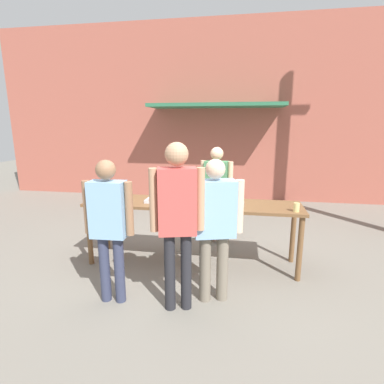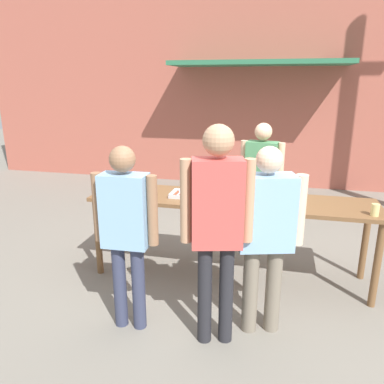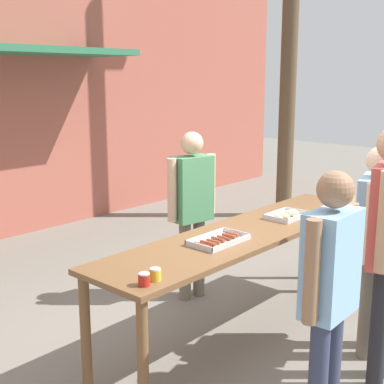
{
  "view_description": "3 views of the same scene",
  "coord_description": "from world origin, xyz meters",
  "views": [
    {
      "loc": [
        0.67,
        -3.95,
        1.96
      ],
      "look_at": [
        0.0,
        0.0,
        1.05
      ],
      "focal_mm": 28.0,
      "sensor_mm": 36.0,
      "label": 1
    },
    {
      "loc": [
        0.47,
        -3.74,
        2.08
      ],
      "look_at": [
        -0.41,
        -0.03,
        0.95
      ],
      "focal_mm": 35.0,
      "sensor_mm": 36.0,
      "label": 2
    },
    {
      "loc": [
        -3.37,
        -2.4,
        2.11
      ],
      "look_at": [
        0.26,
        0.84,
        1.05
      ],
      "focal_mm": 50.0,
      "sensor_mm": 36.0,
      "label": 3
    }
  ],
  "objects": [
    {
      "name": "food_tray_sausages",
      "position": [
        -0.42,
        -0.03,
        0.91
      ],
      "size": [
        0.46,
        0.26,
        0.04
      ],
      "color": "silver",
      "rests_on": "serving_table"
    },
    {
      "name": "person_server_behind_table",
      "position": [
        0.26,
        0.84,
        0.96
      ],
      "size": [
        0.54,
        0.27,
        1.61
      ],
      "rotation": [
        0.0,
        0.0,
        -0.18
      ],
      "color": "#756B5B",
      "rests_on": "ground"
    },
    {
      "name": "food_tray_buns",
      "position": [
        0.53,
        -0.03,
        0.92
      ],
      "size": [
        0.37,
        0.25,
        0.06
      ],
      "color": "silver",
      "rests_on": "serving_table"
    },
    {
      "name": "serving_table",
      "position": [
        0.0,
        0.0,
        0.8
      ],
      "size": [
        2.97,
        0.68,
        0.9
      ],
      "color": "brown",
      "rests_on": "ground"
    },
    {
      "name": "ground_plane",
      "position": [
        0.0,
        0.0,
        0.0
      ],
      "size": [
        24.0,
        24.0,
        0.0
      ],
      "primitive_type": "plane",
      "color": "slate"
    },
    {
      "name": "condiment_jar_ketchup",
      "position": [
        -1.25,
        -0.22,
        0.94
      ],
      "size": [
        0.07,
        0.07,
        0.08
      ],
      "color": "gold",
      "rests_on": "serving_table"
    },
    {
      "name": "beer_cup",
      "position": [
        1.35,
        -0.22,
        0.96
      ],
      "size": [
        0.07,
        0.07,
        0.11
      ],
      "color": "#DBC67A",
      "rests_on": "serving_table"
    },
    {
      "name": "person_customer_waiting_in_line",
      "position": [
        0.04,
        -1.11,
        1.09
      ],
      "size": [
        0.54,
        0.3,
        1.79
      ],
      "rotation": [
        0.0,
        0.0,
        3.39
      ],
      "color": "#232328",
      "rests_on": "ground"
    },
    {
      "name": "person_customer_holding_hotdog",
      "position": [
        -0.72,
        -1.09,
        0.96
      ],
      "size": [
        0.55,
        0.22,
        1.61
      ],
      "rotation": [
        0.0,
        0.0,
        3.17
      ],
      "color": "#333851",
      "rests_on": "ground"
    },
    {
      "name": "condiment_jar_mustard",
      "position": [
        -1.35,
        -0.22,
        0.94
      ],
      "size": [
        0.07,
        0.07,
        0.08
      ],
      "color": "#B22319",
      "rests_on": "serving_table"
    },
    {
      "name": "person_customer_with_cup",
      "position": [
        0.4,
        -0.88,
        0.95
      ],
      "size": [
        0.61,
        0.35,
        1.61
      ],
      "rotation": [
        0.0,
        0.0,
        3.42
      ],
      "color": "#756B5B",
      "rests_on": "ground"
    },
    {
      "name": "building_facade_back",
      "position": [
        0.0,
        3.98,
        2.26
      ],
      "size": [
        12.0,
        1.11,
        4.5
      ],
      "color": "#A85647",
      "rests_on": "ground"
    }
  ]
}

